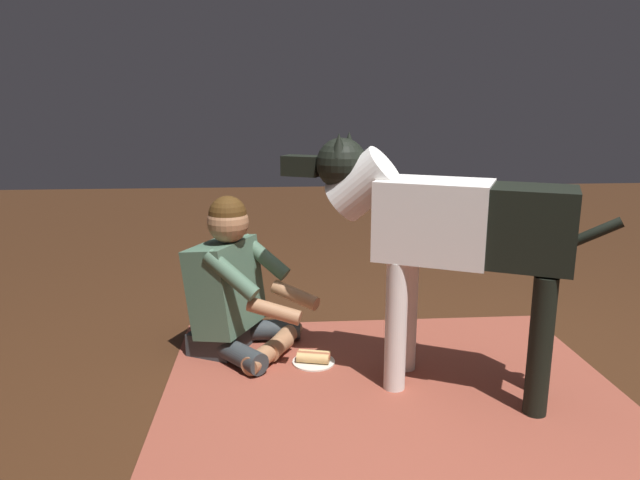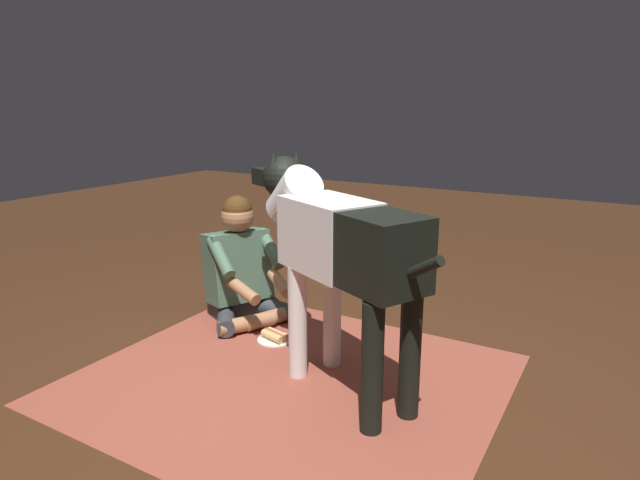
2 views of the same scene
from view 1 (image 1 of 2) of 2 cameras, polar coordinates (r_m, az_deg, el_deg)
name	(u,v)px [view 1 (image 1 of 2)]	position (r m, az deg, el deg)	size (l,w,h in m)	color
ground_plane	(459,408)	(2.65, 13.48, -15.74)	(13.36, 13.36, 0.00)	#3D2212
area_rug	(394,394)	(2.71, 7.25, -14.75)	(2.06, 1.80, 0.01)	brown
person_sitting_on_floor	(235,290)	(3.03, -8.37, -4.83)	(0.70, 0.63, 0.82)	#303639
large_dog	(446,229)	(2.58, 12.27, 1.04)	(1.34, 0.74, 1.14)	silver
hot_dog_on_plate	(314,358)	(2.96, -0.63, -11.54)	(0.21, 0.21, 0.06)	silver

